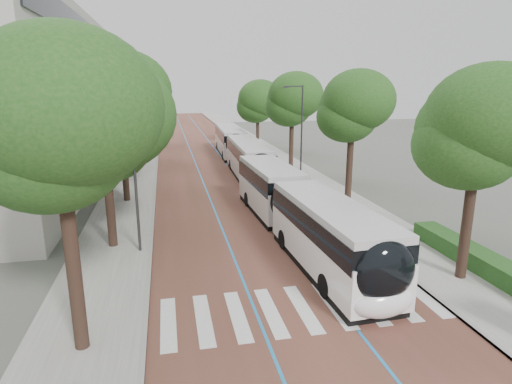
# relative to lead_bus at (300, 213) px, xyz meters

# --- Properties ---
(ground) EXTENTS (160.00, 160.00, 0.00)m
(ground) POSITION_rel_lead_bus_xyz_m (-2.22, -7.81, -1.63)
(ground) COLOR #51544C
(ground) RESTS_ON ground
(road) EXTENTS (11.00, 140.00, 0.02)m
(road) POSITION_rel_lead_bus_xyz_m (-2.22, 32.19, -1.62)
(road) COLOR brown
(road) RESTS_ON ground
(sidewalk_left) EXTENTS (4.00, 140.00, 0.12)m
(sidewalk_left) POSITION_rel_lead_bus_xyz_m (-9.72, 32.19, -1.57)
(sidewalk_left) COLOR gray
(sidewalk_left) RESTS_ON ground
(sidewalk_right) EXTENTS (4.00, 140.00, 0.12)m
(sidewalk_right) POSITION_rel_lead_bus_xyz_m (5.28, 32.19, -1.57)
(sidewalk_right) COLOR gray
(sidewalk_right) RESTS_ON ground
(kerb_left) EXTENTS (0.20, 140.00, 0.14)m
(kerb_left) POSITION_rel_lead_bus_xyz_m (-7.82, 32.19, -1.57)
(kerb_left) COLOR gray
(kerb_left) RESTS_ON ground
(kerb_right) EXTENTS (0.20, 140.00, 0.14)m
(kerb_right) POSITION_rel_lead_bus_xyz_m (3.38, 32.19, -1.57)
(kerb_right) COLOR gray
(kerb_right) RESTS_ON ground
(zebra_crossing) EXTENTS (10.55, 3.60, 0.01)m
(zebra_crossing) POSITION_rel_lead_bus_xyz_m (-2.02, -6.81, -1.60)
(zebra_crossing) COLOR silver
(zebra_crossing) RESTS_ON ground
(lane_line_left) EXTENTS (0.12, 126.00, 0.01)m
(lane_line_left) POSITION_rel_lead_bus_xyz_m (-3.82, 32.19, -1.60)
(lane_line_left) COLOR #257BB9
(lane_line_left) RESTS_ON road
(lane_line_right) EXTENTS (0.12, 126.00, 0.01)m
(lane_line_right) POSITION_rel_lead_bus_xyz_m (-0.62, 32.19, -1.60)
(lane_line_right) COLOR #257BB9
(lane_line_right) RESTS_ON road
(streetlight_far) EXTENTS (1.82, 0.20, 8.00)m
(streetlight_far) POSITION_rel_lead_bus_xyz_m (4.40, 14.19, 3.19)
(streetlight_far) COLOR #323235
(streetlight_far) RESTS_ON sidewalk_right
(lamp_post_left) EXTENTS (0.14, 0.14, 8.00)m
(lamp_post_left) POSITION_rel_lead_bus_xyz_m (-8.32, 0.19, 2.49)
(lamp_post_left) COLOR #323235
(lamp_post_left) RESTS_ON sidewalk_left
(trees_left) EXTENTS (6.49, 60.28, 9.94)m
(trees_left) POSITION_rel_lead_bus_xyz_m (-9.72, 15.89, 5.25)
(trees_left) COLOR black
(trees_left) RESTS_ON ground
(trees_right) EXTENTS (5.92, 47.51, 8.82)m
(trees_right) POSITION_rel_lead_bus_xyz_m (5.48, 17.40, 4.56)
(trees_right) COLOR black
(trees_right) RESTS_ON ground
(lead_bus) EXTENTS (3.31, 18.49, 3.20)m
(lead_bus) POSITION_rel_lead_bus_xyz_m (0.00, 0.00, 0.00)
(lead_bus) COLOR black
(lead_bus) RESTS_ON ground
(bus_queued_0) EXTENTS (2.84, 12.46, 3.20)m
(bus_queued_0) POSITION_rel_lead_bus_xyz_m (0.40, 16.01, -0.00)
(bus_queued_0) COLOR white
(bus_queued_0) RESTS_ON ground
(bus_queued_1) EXTENTS (2.96, 12.48, 3.20)m
(bus_queued_1) POSITION_rel_lead_bus_xyz_m (0.66, 29.14, -0.00)
(bus_queued_1) COLOR white
(bus_queued_1) RESTS_ON ground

